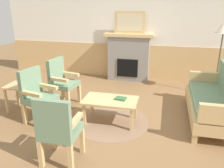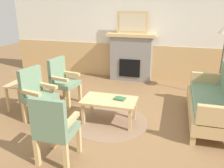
{
  "view_description": "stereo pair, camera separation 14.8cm",
  "coord_description": "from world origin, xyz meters",
  "px_view_note": "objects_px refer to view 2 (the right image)",
  "views": [
    {
      "loc": [
        0.99,
        -3.86,
        2.09
      ],
      "look_at": [
        0.0,
        0.35,
        0.55
      ],
      "focal_mm": 37.56,
      "sensor_mm": 36.0,
      "label": 1
    },
    {
      "loc": [
        1.13,
        -3.83,
        2.09
      ],
      "look_at": [
        0.0,
        0.35,
        0.55
      ],
      "focal_mm": 37.56,
      "sensor_mm": 36.0,
      "label": 2
    }
  ],
  "objects_px": {
    "couch": "(213,102)",
    "book_on_table": "(120,99)",
    "framed_picture": "(132,22)",
    "armchair_by_window_left": "(37,93)",
    "fireplace": "(131,57)",
    "armchair_near_fireplace": "(62,79)",
    "coffee_table": "(109,102)",
    "side_table": "(20,89)",
    "armchair_front_left": "(54,127)"
  },
  "relations": [
    {
      "from": "armchair_near_fireplace",
      "to": "coffee_table",
      "type": "bearing_deg",
      "value": -24.81
    },
    {
      "from": "armchair_near_fireplace",
      "to": "armchair_front_left",
      "type": "xyz_separation_m",
      "value": [
        0.79,
        -1.82,
        0.0
      ]
    },
    {
      "from": "coffee_table",
      "to": "side_table",
      "type": "height_order",
      "value": "side_table"
    },
    {
      "from": "armchair_by_window_left",
      "to": "side_table",
      "type": "bearing_deg",
      "value": 152.38
    },
    {
      "from": "fireplace",
      "to": "couch",
      "type": "bearing_deg",
      "value": -47.34
    },
    {
      "from": "fireplace",
      "to": "armchair_near_fireplace",
      "type": "xyz_separation_m",
      "value": [
        -1.09,
        -1.96,
        -0.11
      ]
    },
    {
      "from": "couch",
      "to": "book_on_table",
      "type": "height_order",
      "value": "couch"
    },
    {
      "from": "book_on_table",
      "to": "armchair_front_left",
      "type": "distance_m",
      "value": 1.44
    },
    {
      "from": "couch",
      "to": "armchair_by_window_left",
      "type": "distance_m",
      "value": 3.15
    },
    {
      "from": "framed_picture",
      "to": "armchair_by_window_left",
      "type": "distance_m",
      "value": 3.18
    },
    {
      "from": "side_table",
      "to": "fireplace",
      "type": "bearing_deg",
      "value": 54.33
    },
    {
      "from": "armchair_near_fireplace",
      "to": "armchair_front_left",
      "type": "relative_size",
      "value": 1.0
    },
    {
      "from": "armchair_near_fireplace",
      "to": "side_table",
      "type": "height_order",
      "value": "armchair_near_fireplace"
    },
    {
      "from": "couch",
      "to": "armchair_front_left",
      "type": "distance_m",
      "value": 2.79
    },
    {
      "from": "book_on_table",
      "to": "armchair_front_left",
      "type": "xyz_separation_m",
      "value": [
        -0.57,
        -1.32,
        0.08
      ]
    },
    {
      "from": "fireplace",
      "to": "couch",
      "type": "distance_m",
      "value": 2.77
    },
    {
      "from": "armchair_by_window_left",
      "to": "armchair_front_left",
      "type": "height_order",
      "value": "same"
    },
    {
      "from": "side_table",
      "to": "framed_picture",
      "type": "bearing_deg",
      "value": 54.33
    },
    {
      "from": "framed_picture",
      "to": "couch",
      "type": "xyz_separation_m",
      "value": [
        1.87,
        -2.03,
        -1.16
      ]
    },
    {
      "from": "side_table",
      "to": "couch",
      "type": "bearing_deg",
      "value": 6.78
    },
    {
      "from": "book_on_table",
      "to": "side_table",
      "type": "xyz_separation_m",
      "value": [
        -2.03,
        -0.01,
        -0.02
      ]
    },
    {
      "from": "couch",
      "to": "book_on_table",
      "type": "bearing_deg",
      "value": -165.38
    },
    {
      "from": "fireplace",
      "to": "armchair_near_fireplace",
      "type": "bearing_deg",
      "value": -119.12
    },
    {
      "from": "armchair_near_fireplace",
      "to": "armchair_by_window_left",
      "type": "distance_m",
      "value": 0.81
    },
    {
      "from": "coffee_table",
      "to": "armchair_near_fireplace",
      "type": "xyz_separation_m",
      "value": [
        -1.18,
        0.54,
        0.15
      ]
    },
    {
      "from": "armchair_near_fireplace",
      "to": "armchair_by_window_left",
      "type": "bearing_deg",
      "value": -97.23
    },
    {
      "from": "framed_picture",
      "to": "couch",
      "type": "distance_m",
      "value": 3.0
    },
    {
      "from": "armchair_near_fireplace",
      "to": "couch",
      "type": "bearing_deg",
      "value": -1.43
    },
    {
      "from": "armchair_by_window_left",
      "to": "armchair_near_fireplace",
      "type": "bearing_deg",
      "value": 82.77
    },
    {
      "from": "armchair_front_left",
      "to": "couch",
      "type": "bearing_deg",
      "value": 38.7
    },
    {
      "from": "framed_picture",
      "to": "armchair_near_fireplace",
      "type": "distance_m",
      "value": 2.46
    },
    {
      "from": "fireplace",
      "to": "armchair_by_window_left",
      "type": "height_order",
      "value": "fireplace"
    },
    {
      "from": "fireplace",
      "to": "side_table",
      "type": "distance_m",
      "value": 3.04
    },
    {
      "from": "fireplace",
      "to": "armchair_by_window_left",
      "type": "xyz_separation_m",
      "value": [
        -1.19,
        -2.76,
        -0.11
      ]
    },
    {
      "from": "framed_picture",
      "to": "armchair_near_fireplace",
      "type": "bearing_deg",
      "value": -119.11
    },
    {
      "from": "fireplace",
      "to": "coffee_table",
      "type": "height_order",
      "value": "fireplace"
    },
    {
      "from": "fireplace",
      "to": "framed_picture",
      "type": "distance_m",
      "value": 0.91
    },
    {
      "from": "fireplace",
      "to": "coffee_table",
      "type": "relative_size",
      "value": 1.35
    },
    {
      "from": "fireplace",
      "to": "book_on_table",
      "type": "height_order",
      "value": "fireplace"
    },
    {
      "from": "book_on_table",
      "to": "armchair_near_fireplace",
      "type": "distance_m",
      "value": 1.44
    },
    {
      "from": "armchair_near_fireplace",
      "to": "side_table",
      "type": "xyz_separation_m",
      "value": [
        -0.68,
        -0.51,
        -0.1
      ]
    },
    {
      "from": "couch",
      "to": "side_table",
      "type": "distance_m",
      "value": 3.66
    },
    {
      "from": "framed_picture",
      "to": "book_on_table",
      "type": "relative_size",
      "value": 4.24
    },
    {
      "from": "framed_picture",
      "to": "armchair_near_fireplace",
      "type": "relative_size",
      "value": 0.82
    },
    {
      "from": "couch",
      "to": "armchair_by_window_left",
      "type": "height_order",
      "value": "same"
    },
    {
      "from": "coffee_table",
      "to": "side_table",
      "type": "xyz_separation_m",
      "value": [
        -1.85,
        0.04,
        0.05
      ]
    },
    {
      "from": "armchair_near_fireplace",
      "to": "armchair_by_window_left",
      "type": "xyz_separation_m",
      "value": [
        -0.1,
        -0.81,
        0.0
      ]
    },
    {
      "from": "framed_picture",
      "to": "side_table",
      "type": "height_order",
      "value": "framed_picture"
    },
    {
      "from": "framed_picture",
      "to": "coffee_table",
      "type": "distance_m",
      "value": 2.76
    },
    {
      "from": "coffee_table",
      "to": "armchair_by_window_left",
      "type": "height_order",
      "value": "armchair_by_window_left"
    }
  ]
}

